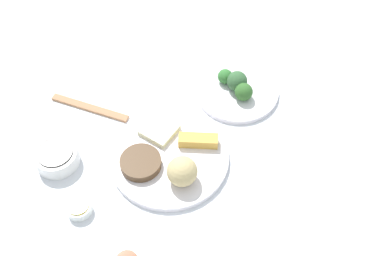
% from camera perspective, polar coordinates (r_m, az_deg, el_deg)
% --- Properties ---
extents(tabletop, '(2.20, 2.20, 0.02)m').
position_cam_1_polar(tabletop, '(1.17, -2.58, -4.27)').
color(tabletop, white).
rests_on(tabletop, ground).
extents(main_plate, '(0.29, 0.29, 0.02)m').
position_cam_1_polar(main_plate, '(1.16, -2.62, -3.49)').
color(main_plate, white).
rests_on(main_plate, tabletop).
extents(rice_scoop, '(0.07, 0.07, 0.07)m').
position_cam_1_polar(rice_scoop, '(1.08, -1.21, -5.29)').
color(rice_scoop, tan).
rests_on(rice_scoop, main_plate).
extents(spring_roll, '(0.10, 0.08, 0.03)m').
position_cam_1_polar(spring_roll, '(1.16, 0.86, -1.67)').
color(spring_roll, gold).
rests_on(spring_roll, main_plate).
extents(crab_rangoon_wonton, '(0.10, 0.10, 0.02)m').
position_cam_1_polar(crab_rangoon_wonton, '(1.19, -4.00, -0.25)').
color(crab_rangoon_wonton, beige).
rests_on(crab_rangoon_wonton, main_plate).
extents(stir_fry_heap, '(0.10, 0.10, 0.02)m').
position_cam_1_polar(stir_fry_heap, '(1.13, -6.26, -4.21)').
color(stir_fry_heap, '#4F3721').
rests_on(stir_fry_heap, main_plate).
extents(broccoli_plate, '(0.23, 0.23, 0.01)m').
position_cam_1_polar(broccoli_plate, '(1.30, 5.45, 4.56)').
color(broccoli_plate, white).
rests_on(broccoli_plate, tabletop).
extents(broccoli_floret_0, '(0.06, 0.06, 0.06)m').
position_cam_1_polar(broccoli_floret_0, '(1.28, 5.50, 5.69)').
color(broccoli_floret_0, '#345F36').
rests_on(broccoli_floret_0, broccoli_plate).
extents(broccoli_floret_1, '(0.04, 0.04, 0.04)m').
position_cam_1_polar(broccoli_floret_1, '(1.29, 4.05, 6.28)').
color(broccoli_floret_1, '#327231').
rests_on(broccoli_floret_1, broccoli_plate).
extents(broccoli_floret_2, '(0.05, 0.05, 0.05)m').
position_cam_1_polar(broccoli_floret_2, '(1.26, 6.31, 4.39)').
color(broccoli_floret_2, '#32632A').
rests_on(broccoli_floret_2, broccoli_plate).
extents(soy_sauce_bowl, '(0.11, 0.11, 0.04)m').
position_cam_1_polar(soy_sauce_bowl, '(1.19, -16.11, -3.44)').
color(soy_sauce_bowl, white).
rests_on(soy_sauce_bowl, tabletop).
extents(soy_sauce_bowl_liquid, '(0.09, 0.09, 0.00)m').
position_cam_1_polar(soy_sauce_bowl_liquid, '(1.17, -16.36, -2.81)').
color(soy_sauce_bowl_liquid, black).
rests_on(soy_sauce_bowl_liquid, soy_sauce_bowl).
extents(sauce_ramekin_hot_mustard, '(0.06, 0.06, 0.02)m').
position_cam_1_polar(sauce_ramekin_hot_mustard, '(1.11, -13.55, -9.46)').
color(sauce_ramekin_hot_mustard, white).
rests_on(sauce_ramekin_hot_mustard, tabletop).
extents(sauce_ramekin_hot_mustard_liquid, '(0.05, 0.05, 0.00)m').
position_cam_1_polar(sauce_ramekin_hot_mustard_liquid, '(1.10, -13.69, -9.12)').
color(sauce_ramekin_hot_mustard_liquid, yellow).
rests_on(sauce_ramekin_hot_mustard_liquid, sauce_ramekin_hot_mustard).
extents(chopsticks_pair, '(0.15, 0.19, 0.01)m').
position_cam_1_polar(chopsticks_pair, '(1.29, -12.31, 2.41)').
color(chopsticks_pair, '#A8734B').
rests_on(chopsticks_pair, tabletop).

